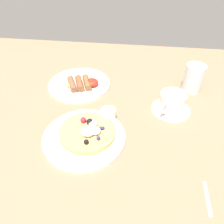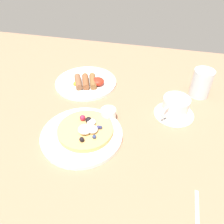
{
  "view_description": "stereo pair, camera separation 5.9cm",
  "coord_description": "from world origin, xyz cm",
  "px_view_note": "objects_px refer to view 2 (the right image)",
  "views": [
    {
      "loc": [
        9.16,
        -51.71,
        48.57
      ],
      "look_at": [
        2.45,
        0.56,
        4.0
      ],
      "focal_mm": 35.59,
      "sensor_mm": 36.0,
      "label": 1
    },
    {
      "loc": [
        14.96,
        -50.64,
        48.57
      ],
      "look_at": [
        2.45,
        0.56,
        4.0
      ],
      "focal_mm": 35.59,
      "sensor_mm": 36.0,
      "label": 2
    }
  ],
  "objects_px": {
    "coffee_saucer": "(174,114)",
    "syrup_ramekin": "(108,113)",
    "breakfast_plate": "(86,82)",
    "water_glass": "(201,83)",
    "coffee_cup": "(175,106)",
    "pancake_plate": "(82,135)"
  },
  "relations": [
    {
      "from": "syrup_ramekin",
      "to": "coffee_saucer",
      "type": "distance_m",
      "value": 0.22
    },
    {
      "from": "pancake_plate",
      "to": "breakfast_plate",
      "type": "height_order",
      "value": "pancake_plate"
    },
    {
      "from": "syrup_ramekin",
      "to": "water_glass",
      "type": "xyz_separation_m",
      "value": [
        0.29,
        0.22,
        0.02
      ]
    },
    {
      "from": "pancake_plate",
      "to": "syrup_ramekin",
      "type": "relative_size",
      "value": 5.05
    },
    {
      "from": "coffee_cup",
      "to": "water_glass",
      "type": "height_order",
      "value": "water_glass"
    },
    {
      "from": "coffee_saucer",
      "to": "breakfast_plate",
      "type": "bearing_deg",
      "value": 162.56
    },
    {
      "from": "breakfast_plate",
      "to": "water_glass",
      "type": "distance_m",
      "value": 0.43
    },
    {
      "from": "pancake_plate",
      "to": "syrup_ramekin",
      "type": "height_order",
      "value": "syrup_ramekin"
    },
    {
      "from": "pancake_plate",
      "to": "coffee_cup",
      "type": "xyz_separation_m",
      "value": [
        0.26,
        0.17,
        0.03
      ]
    },
    {
      "from": "syrup_ramekin",
      "to": "coffee_saucer",
      "type": "height_order",
      "value": "syrup_ramekin"
    },
    {
      "from": "breakfast_plate",
      "to": "coffee_saucer",
      "type": "distance_m",
      "value": 0.36
    },
    {
      "from": "syrup_ramekin",
      "to": "coffee_cup",
      "type": "xyz_separation_m",
      "value": [
        0.2,
        0.08,
        0.01
      ]
    },
    {
      "from": "syrup_ramekin",
      "to": "coffee_saucer",
      "type": "bearing_deg",
      "value": 21.24
    },
    {
      "from": "breakfast_plate",
      "to": "water_glass",
      "type": "relative_size",
      "value": 2.35
    },
    {
      "from": "coffee_saucer",
      "to": "syrup_ramekin",
      "type": "bearing_deg",
      "value": -158.76
    },
    {
      "from": "coffee_saucer",
      "to": "water_glass",
      "type": "bearing_deg",
      "value": 57.94
    },
    {
      "from": "coffee_saucer",
      "to": "water_glass",
      "type": "relative_size",
      "value": 1.27
    },
    {
      "from": "coffee_cup",
      "to": "breakfast_plate",
      "type": "bearing_deg",
      "value": 162.33
    },
    {
      "from": "coffee_saucer",
      "to": "coffee_cup",
      "type": "xyz_separation_m",
      "value": [
        -0.0,
        -0.0,
        0.03
      ]
    },
    {
      "from": "breakfast_plate",
      "to": "water_glass",
      "type": "xyz_separation_m",
      "value": [
        0.43,
        0.03,
        0.05
      ]
    },
    {
      "from": "coffee_cup",
      "to": "pancake_plate",
      "type": "bearing_deg",
      "value": -147.37
    },
    {
      "from": "pancake_plate",
      "to": "water_glass",
      "type": "distance_m",
      "value": 0.47
    }
  ]
}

